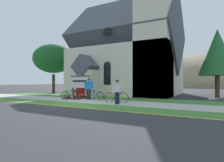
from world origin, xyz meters
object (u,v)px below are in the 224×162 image
at_px(bicycle_silver, 116,97).
at_px(cyclist_in_blue_jersey, 89,87).
at_px(bicycle_green, 71,95).
at_px(church_sign, 80,83).
at_px(roadside_conifer, 217,52).
at_px(cyclist_in_green_jersey, 117,90).
at_px(bicycle_black, 96,96).
at_px(yard_deciduous_tree, 54,59).

bearing_deg(bicycle_silver, cyclist_in_blue_jersey, 164.07).
distance_m(bicycle_green, cyclist_in_blue_jersey, 1.55).
xyz_separation_m(church_sign, bicycle_silver, (4.77, -1.96, -0.99)).
xyz_separation_m(church_sign, roadside_conifer, (10.92, 6.06, 2.76)).
bearing_deg(bicycle_silver, cyclist_in_green_jersey, -59.04).
distance_m(bicycle_black, cyclist_in_blue_jersey, 1.11).
bearing_deg(roadside_conifer, bicycle_black, -138.28).
bearing_deg(bicycle_black, cyclist_in_green_jersey, -28.65).
distance_m(bicycle_black, roadside_conifer, 11.67).
xyz_separation_m(bicycle_green, cyclist_in_blue_jersey, (1.09, 0.88, 0.67)).
xyz_separation_m(church_sign, cyclist_in_blue_jersey, (1.80, -1.11, -0.33)).
relative_size(cyclist_in_blue_jersey, yard_deciduous_tree, 0.29).
bearing_deg(yard_deciduous_tree, cyclist_in_green_jersey, -26.44).
bearing_deg(church_sign, bicycle_black, -25.85).
bearing_deg(church_sign, bicycle_silver, -22.28).
relative_size(bicycle_green, yard_deciduous_tree, 0.27).
height_order(bicycle_silver, bicycle_black, bicycle_silver).
distance_m(church_sign, yard_deciduous_tree, 8.02).
bearing_deg(cyclist_in_blue_jersey, bicycle_green, -141.27).
relative_size(bicycle_green, bicycle_black, 1.00).
relative_size(bicycle_green, cyclist_in_blue_jersey, 0.94).
xyz_separation_m(roadside_conifer, yard_deciduous_tree, (-17.65, -2.80, 0.15)).
height_order(bicycle_silver, cyclist_in_green_jersey, cyclist_in_green_jersey).
height_order(bicycle_silver, bicycle_green, bicycle_silver).
height_order(bicycle_green, cyclist_in_blue_jersey, cyclist_in_blue_jersey).
distance_m(bicycle_silver, bicycle_green, 4.06).
xyz_separation_m(church_sign, yard_deciduous_tree, (-6.73, 3.26, 2.91)).
bearing_deg(bicycle_black, bicycle_green, -160.69).
bearing_deg(bicycle_silver, bicycle_green, -179.60).
relative_size(bicycle_silver, bicycle_green, 1.03).
height_order(church_sign, cyclist_in_green_jersey, church_sign).
relative_size(bicycle_black, roadside_conifer, 0.26).
height_order(bicycle_black, cyclist_in_blue_jersey, cyclist_in_blue_jersey).
xyz_separation_m(cyclist_in_blue_jersey, cyclist_in_green_jersey, (3.40, -1.57, -0.11)).
xyz_separation_m(bicycle_silver, yard_deciduous_tree, (-11.50, 5.21, 3.90)).
distance_m(bicycle_silver, bicycle_black, 2.20).
xyz_separation_m(cyclist_in_green_jersey, roadside_conifer, (5.71, 8.73, 3.20)).
bearing_deg(cyclist_in_blue_jersey, roadside_conifer, 38.16).
xyz_separation_m(bicycle_silver, cyclist_in_green_jersey, (0.43, -0.72, 0.55)).
distance_m(bicycle_green, bicycle_black, 2.08).
relative_size(bicycle_silver, roadside_conifer, 0.27).
bearing_deg(cyclist_in_green_jersey, yard_deciduous_tree, 153.56).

